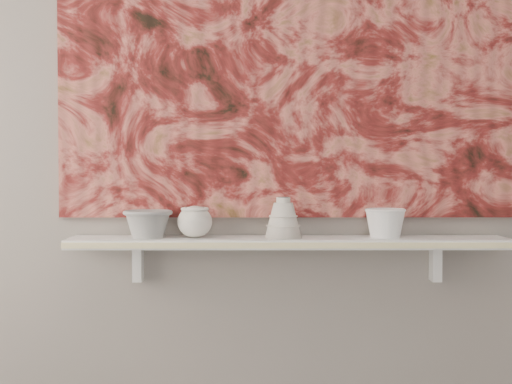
{
  "coord_description": "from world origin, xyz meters",
  "views": [
    {
      "loc": [
        -0.11,
        -0.76,
        1.15
      ],
      "look_at": [
        -0.1,
        1.49,
        1.08
      ],
      "focal_mm": 50.0,
      "sensor_mm": 36.0,
      "label": 1
    }
  ],
  "objects_px": {
    "bell_vessel": "(283,217)",
    "bowl_grey": "(148,223)",
    "shelf": "(288,242)",
    "painting": "(287,50)",
    "bowl_white": "(385,223)",
    "cup_cream": "(195,222)"
  },
  "relations": [
    {
      "from": "painting",
      "to": "cup_cream",
      "type": "bearing_deg",
      "value": -164.87
    },
    {
      "from": "shelf",
      "to": "bowl_grey",
      "type": "distance_m",
      "value": 0.45
    },
    {
      "from": "shelf",
      "to": "painting",
      "type": "relative_size",
      "value": 0.93
    },
    {
      "from": "painting",
      "to": "bowl_grey",
      "type": "distance_m",
      "value": 0.72
    },
    {
      "from": "shelf",
      "to": "cup_cream",
      "type": "height_order",
      "value": "cup_cream"
    },
    {
      "from": "bowl_grey",
      "to": "bowl_white",
      "type": "xyz_separation_m",
      "value": [
        0.76,
        0.0,
        0.0
      ]
    },
    {
      "from": "bowl_grey",
      "to": "cup_cream",
      "type": "distance_m",
      "value": 0.15
    },
    {
      "from": "shelf",
      "to": "bowl_white",
      "type": "xyz_separation_m",
      "value": [
        0.31,
        0.0,
        0.06
      ]
    },
    {
      "from": "painting",
      "to": "bowl_white",
      "type": "xyz_separation_m",
      "value": [
        0.31,
        -0.08,
        -0.56
      ]
    },
    {
      "from": "cup_cream",
      "to": "bowl_white",
      "type": "bearing_deg",
      "value": 0.0
    },
    {
      "from": "bowl_grey",
      "to": "bowl_white",
      "type": "relative_size",
      "value": 1.21
    },
    {
      "from": "painting",
      "to": "cup_cream",
      "type": "xyz_separation_m",
      "value": [
        -0.3,
        -0.08,
        -0.56
      ]
    },
    {
      "from": "bowl_grey",
      "to": "bowl_white",
      "type": "distance_m",
      "value": 0.76
    },
    {
      "from": "bell_vessel",
      "to": "bowl_grey",
      "type": "bearing_deg",
      "value": 180.0
    },
    {
      "from": "bowl_white",
      "to": "bell_vessel",
      "type": "bearing_deg",
      "value": 180.0
    },
    {
      "from": "bell_vessel",
      "to": "shelf",
      "type": "bearing_deg",
      "value": 0.0
    },
    {
      "from": "painting",
      "to": "bell_vessel",
      "type": "bearing_deg",
      "value": -100.46
    },
    {
      "from": "painting",
      "to": "cup_cream",
      "type": "distance_m",
      "value": 0.64
    },
    {
      "from": "bell_vessel",
      "to": "bowl_white",
      "type": "xyz_separation_m",
      "value": [
        0.33,
        0.0,
        -0.02
      ]
    },
    {
      "from": "cup_cream",
      "to": "bell_vessel",
      "type": "bearing_deg",
      "value": 0.0
    },
    {
      "from": "painting",
      "to": "cup_cream",
      "type": "height_order",
      "value": "painting"
    },
    {
      "from": "painting",
      "to": "bowl_white",
      "type": "distance_m",
      "value": 0.65
    }
  ]
}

